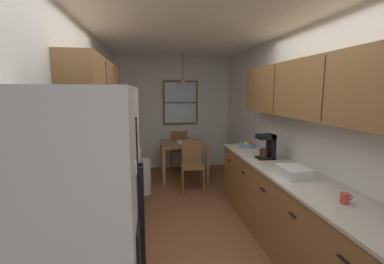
{
  "coord_description": "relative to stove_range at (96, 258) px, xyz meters",
  "views": [
    {
      "loc": [
        -0.54,
        -2.56,
        1.79
      ],
      "look_at": [
        0.07,
        1.31,
        1.19
      ],
      "focal_mm": 25.03,
      "sensor_mm": 36.0,
      "label": 1
    }
  ],
  "objects": [
    {
      "name": "wall_right",
      "position": [
        2.34,
        1.52,
        0.8
      ],
      "size": [
        0.1,
        9.0,
        2.55
      ],
      "primitive_type": "cube",
      "color": "silver",
      "rests_on": "ground"
    },
    {
      "name": "dish_towel",
      "position": [
        0.35,
        0.16,
        0.03
      ],
      "size": [
        0.02,
        0.16,
        0.24
      ],
      "primitive_type": "cube",
      "color": "white"
    },
    {
      "name": "dining_chair_far",
      "position": [
        1.1,
        3.93,
        0.03
      ],
      "size": [
        0.44,
        0.44,
        0.9
      ],
      "color": "brown",
      "rests_on": "ground"
    },
    {
      "name": "ground_plane",
      "position": [
        0.99,
        1.52,
        -0.47
      ],
      "size": [
        12.0,
        12.0,
        0.0
      ],
      "primitive_type": "plane",
      "color": "brown"
    },
    {
      "name": "pendant_light",
      "position": [
        1.12,
        3.28,
        1.49
      ],
      "size": [
        0.29,
        0.29,
        0.64
      ],
      "color": "black"
    },
    {
      "name": "back_window",
      "position": [
        1.15,
        4.09,
        1.05
      ],
      "size": [
        0.8,
        0.05,
        1.0
      ],
      "color": "brown"
    },
    {
      "name": "coffee_maker",
      "position": [
        1.98,
        1.22,
        0.6
      ],
      "size": [
        0.22,
        0.18,
        0.33
      ],
      "color": "black",
      "rests_on": "counter_right"
    },
    {
      "name": "upper_cabinets_right",
      "position": [
        2.13,
        0.61,
        1.34
      ],
      "size": [
        0.33,
        2.89,
        0.62
      ],
      "color": "brown"
    },
    {
      "name": "table_serving_bowl",
      "position": [
        1.07,
        3.26,
        0.3
      ],
      "size": [
        0.19,
        0.19,
        0.06
      ],
      "primitive_type": "cylinder",
      "color": "silver",
      "rests_on": "dining_table"
    },
    {
      "name": "mug_by_coffeemaker",
      "position": [
        1.98,
        -0.23,
        0.47
      ],
      "size": [
        0.11,
        0.07,
        0.09
      ],
      "color": "#BF3F33",
      "rests_on": "counter_right"
    },
    {
      "name": "stove_range",
      "position": [
        0.0,
        0.0,
        0.0
      ],
      "size": [
        0.66,
        0.66,
        1.1
      ],
      "color": "silver",
      "rests_on": "ground"
    },
    {
      "name": "trash_bin",
      "position": [
        0.29,
        2.55,
        -0.17
      ],
      "size": [
        0.31,
        0.31,
        0.6
      ],
      "primitive_type": "cylinder",
      "color": "silver",
      "rests_on": "ground"
    },
    {
      "name": "microwave_over_range",
      "position": [
        -0.11,
        0.0,
        1.17
      ],
      "size": [
        0.39,
        0.62,
        0.33
      ],
      "color": "black"
    },
    {
      "name": "ceiling_slab",
      "position": [
        0.99,
        1.52,
        2.12
      ],
      "size": [
        4.4,
        9.0,
        0.08
      ],
      "primitive_type": "cube",
      "color": "white"
    },
    {
      "name": "counter_right",
      "position": [
        1.99,
        0.66,
        -0.02
      ],
      "size": [
        0.64,
        3.21,
        0.9
      ],
      "color": "brown",
      "rests_on": "ground"
    },
    {
      "name": "counter_left",
      "position": [
        -0.01,
        1.24,
        -0.02
      ],
      "size": [
        0.64,
        1.82,
        0.9
      ],
      "color": "brown",
      "rests_on": "ground"
    },
    {
      "name": "dining_chair_near",
      "position": [
        1.2,
        2.63,
        0.03
      ],
      "size": [
        0.43,
        0.43,
        0.9
      ],
      "color": "brown",
      "rests_on": "ground"
    },
    {
      "name": "wall_back",
      "position": [
        0.99,
        4.17,
        0.8
      ],
      "size": [
        4.4,
        0.1,
        2.55
      ],
      "primitive_type": "cube",
      "color": "silver",
      "rests_on": "ground"
    },
    {
      "name": "storage_canister",
      "position": [
        -0.01,
        0.5,
        0.54
      ],
      "size": [
        0.12,
        0.12,
        0.21
      ],
      "color": "#D84C19",
      "rests_on": "counter_left"
    },
    {
      "name": "dining_table",
      "position": [
        1.12,
        3.28,
        0.16
      ],
      "size": [
        0.91,
        0.88,
        0.74
      ],
      "color": "olive",
      "rests_on": "ground"
    },
    {
      "name": "wall_left",
      "position": [
        -0.36,
        1.52,
        0.8
      ],
      "size": [
        0.1,
        9.0,
        2.55
      ],
      "primitive_type": "cube",
      "color": "silver",
      "rests_on": "ground"
    },
    {
      "name": "upper_cabinets_left",
      "position": [
        -0.15,
        1.19,
        1.34
      ],
      "size": [
        0.33,
        1.9,
        0.64
      ],
      "color": "brown"
    },
    {
      "name": "fruit_bowl",
      "position": [
        1.98,
        1.96,
        0.47
      ],
      "size": [
        0.25,
        0.25,
        0.09
      ],
      "color": "#597F9E",
      "rests_on": "counter_right"
    },
    {
      "name": "dish_rack",
      "position": [
        1.95,
        0.47,
        0.48
      ],
      "size": [
        0.28,
        0.34,
        0.1
      ],
      "primitive_type": "cube",
      "color": "silver",
      "rests_on": "counter_right"
    }
  ]
}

